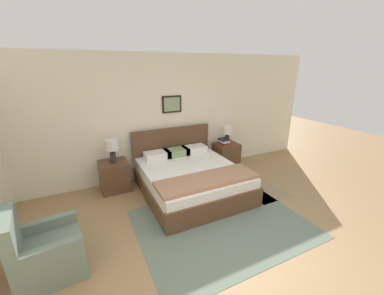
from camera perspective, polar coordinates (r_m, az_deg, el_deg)
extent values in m
plane|color=#99754C|center=(3.27, 11.94, -26.97)|extent=(16.00, 16.00, 0.00)
cube|color=beige|center=(5.09, -8.25, 7.19)|extent=(7.93, 0.06, 2.60)
cube|color=black|center=(5.11, -4.93, 10.41)|extent=(0.43, 0.02, 0.36)
cube|color=gray|center=(5.09, -4.87, 10.39)|extent=(0.36, 0.00, 0.29)
cube|color=slate|center=(3.90, 7.25, -17.74)|extent=(2.56, 1.99, 0.01)
cube|color=#897556|center=(5.13, 14.73, -8.62)|extent=(0.71, 1.40, 0.01)
cube|color=brown|center=(4.62, -0.16, -9.23)|extent=(1.77, 2.00, 0.28)
cube|color=brown|center=(3.80, 6.38, -13.03)|extent=(1.77, 0.06, 0.08)
cube|color=white|center=(4.50, -0.17, -6.31)|extent=(1.70, 1.92, 0.24)
cube|color=brown|center=(5.19, -4.84, 1.83)|extent=(1.77, 0.06, 0.55)
cube|color=#9E7051|center=(3.95, 3.79, -7.79)|extent=(1.74, 0.56, 0.06)
cube|color=white|center=(4.92, -8.41, -1.84)|extent=(0.52, 0.32, 0.14)
cube|color=white|center=(5.22, 0.50, -0.40)|extent=(0.52, 0.32, 0.14)
cube|color=gray|center=(5.05, -3.82, -1.10)|extent=(0.52, 0.32, 0.14)
cube|color=slate|center=(3.47, -31.05, -21.87)|extent=(0.78, 0.73, 0.43)
cube|color=slate|center=(3.24, -37.75, -16.42)|extent=(0.20, 0.66, 0.48)
cube|color=slate|center=(3.53, -32.11, -15.58)|extent=(0.71, 0.18, 0.14)
cube|color=slate|center=(3.08, -31.69, -20.94)|extent=(0.71, 0.18, 0.14)
cube|color=brown|center=(4.90, -18.28, -6.56)|extent=(0.53, 0.49, 0.59)
sphere|color=#332D28|center=(4.60, -18.01, -5.99)|extent=(0.02, 0.02, 0.02)
cube|color=brown|center=(5.77, 8.27, -1.83)|extent=(0.53, 0.49, 0.59)
sphere|color=#332D28|center=(5.52, 9.82, -1.08)|extent=(0.02, 0.02, 0.02)
cylinder|color=#2D2823|center=(4.73, -18.57, -2.32)|extent=(0.11, 0.11, 0.20)
cylinder|color=#2D2823|center=(4.69, -18.74, -0.83)|extent=(0.02, 0.02, 0.06)
cylinder|color=silver|center=(4.65, -18.90, 0.63)|extent=(0.25, 0.25, 0.19)
cylinder|color=#2D2823|center=(5.62, 8.49, 1.85)|extent=(0.11, 0.11, 0.20)
cylinder|color=#2D2823|center=(5.59, 8.55, 3.13)|extent=(0.02, 0.02, 0.06)
cylinder|color=silver|center=(5.55, 8.62, 4.38)|extent=(0.25, 0.25, 0.19)
cube|color=#B7332D|center=(5.56, 7.67, 0.81)|extent=(0.19, 0.28, 0.04)
cube|color=#232328|center=(5.55, 7.69, 1.18)|extent=(0.15, 0.24, 0.04)
cube|color=silver|center=(5.54, 7.70, 1.56)|extent=(0.18, 0.26, 0.04)
cube|color=#232328|center=(5.53, 7.72, 1.96)|extent=(0.21, 0.23, 0.04)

